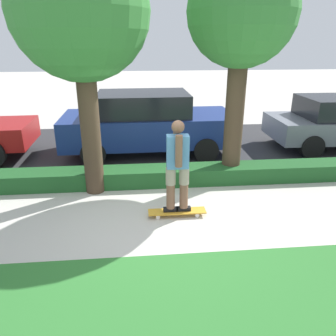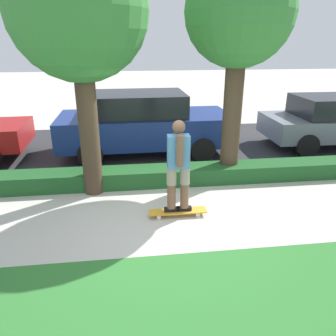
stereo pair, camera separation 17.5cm
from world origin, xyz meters
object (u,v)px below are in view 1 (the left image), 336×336
Objects in this scene: tree_near at (80,13)px; tree_mid at (242,16)px; skateboard at (177,212)px; parked_car_middle at (147,123)px; skater_person at (178,165)px.

tree_near is 1.03× the size of tree_mid.
skateboard is 3.73m from parked_car_middle.
tree_mid is (1.40, 1.56, 3.30)m from skateboard.
skater_person is 3.12m from tree_near.
tree_near reaches higher than skater_person.
skateboard is at bearing -131.90° from tree_mid.
tree_mid is 3.72m from parked_car_middle.
skateboard is 3.91m from tree_mid.
tree_near is (-1.58, 1.20, 2.41)m from skater_person.
tree_near is at bearing 142.72° from skateboard.
tree_mid is at bearing 6.90° from tree_near.
skateboard is 3.86m from tree_near.
parked_car_middle is at bearing 96.06° from skateboard.
skateboard is 0.22× the size of parked_car_middle.
tree_mid is at bearing 48.10° from skater_person.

